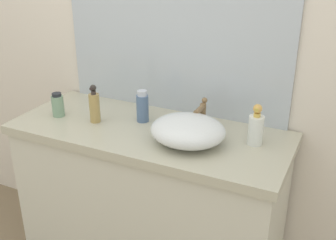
{
  "coord_description": "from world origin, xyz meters",
  "views": [
    {
      "loc": [
        1.0,
        -1.23,
        1.78
      ],
      "look_at": [
        0.23,
        0.39,
        0.98
      ],
      "focal_mm": 44.58,
      "sensor_mm": 36.0,
      "label": 1
    }
  ],
  "objects_px": {
    "soap_dispenser": "(256,128)",
    "lotion_bottle": "(58,105)",
    "perfume_bottle": "(143,107)",
    "sink_basin": "(188,130)",
    "spray_can": "(94,106)"
  },
  "relations": [
    {
      "from": "soap_dispenser",
      "to": "perfume_bottle",
      "type": "xyz_separation_m",
      "value": [
        -0.58,
        0.01,
        -0.0
      ]
    },
    {
      "from": "sink_basin",
      "to": "soap_dispenser",
      "type": "height_order",
      "value": "soap_dispenser"
    },
    {
      "from": "perfume_bottle",
      "to": "spray_can",
      "type": "xyz_separation_m",
      "value": [
        -0.22,
        -0.11,
        0.01
      ]
    },
    {
      "from": "sink_basin",
      "to": "lotion_bottle",
      "type": "height_order",
      "value": "lotion_bottle"
    },
    {
      "from": "soap_dispenser",
      "to": "spray_can",
      "type": "distance_m",
      "value": 0.81
    },
    {
      "from": "soap_dispenser",
      "to": "spray_can",
      "type": "bearing_deg",
      "value": -172.54
    },
    {
      "from": "sink_basin",
      "to": "spray_can",
      "type": "distance_m",
      "value": 0.52
    },
    {
      "from": "lotion_bottle",
      "to": "perfume_bottle",
      "type": "height_order",
      "value": "perfume_bottle"
    },
    {
      "from": "soap_dispenser",
      "to": "lotion_bottle",
      "type": "bearing_deg",
      "value": -172.93
    },
    {
      "from": "sink_basin",
      "to": "soap_dispenser",
      "type": "relative_size",
      "value": 1.79
    },
    {
      "from": "soap_dispenser",
      "to": "spray_can",
      "type": "height_order",
      "value": "spray_can"
    },
    {
      "from": "lotion_bottle",
      "to": "sink_basin",
      "type": "bearing_deg",
      "value": 0.47
    },
    {
      "from": "perfume_bottle",
      "to": "spray_can",
      "type": "bearing_deg",
      "value": -152.88
    },
    {
      "from": "sink_basin",
      "to": "spray_can",
      "type": "bearing_deg",
      "value": 178.3
    },
    {
      "from": "lotion_bottle",
      "to": "perfume_bottle",
      "type": "distance_m",
      "value": 0.45
    }
  ]
}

